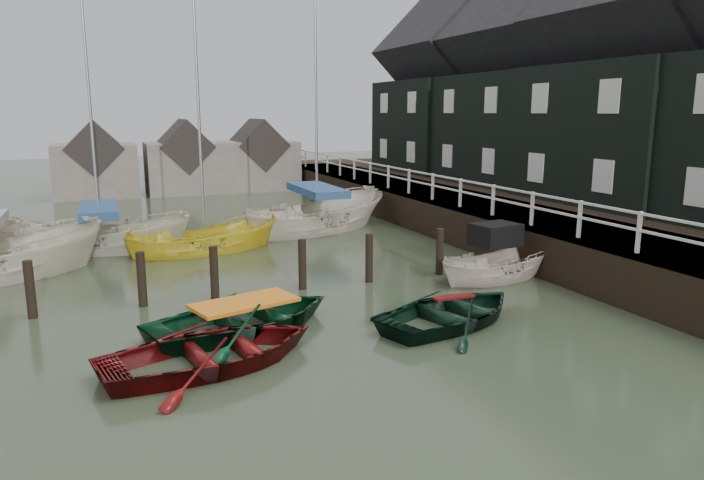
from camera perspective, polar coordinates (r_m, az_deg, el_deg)
name	(u,v)px	position (r m, az deg, el deg)	size (l,w,h in m)	color
ground	(292,328)	(14.37, -5.49, -8.01)	(120.00, 120.00, 0.00)	#2B3421
pier	(439,210)	(26.86, 7.96, 2.69)	(3.04, 32.00, 2.70)	black
land_strip	(545,219)	(30.07, 17.11, 1.86)	(14.00, 38.00, 1.50)	black
quay_houses	(574,91)	(28.66, 19.50, 12.68)	(6.52, 28.14, 10.01)	black
mooring_pilings	(218,280)	(16.79, -12.10, -3.54)	(13.72, 0.22, 1.80)	black
far_sheds	(182,162)	(39.39, -15.21, 6.88)	(14.00, 4.08, 4.39)	#665B51
rowboat_red	(214,366)	(12.61, -12.44, -11.10)	(3.05, 4.27, 0.88)	#540C0C
rowboat_green	(246,331)	(14.34, -9.65, -8.16)	(3.14, 4.39, 0.91)	#08321A
rowboat_dkgreen	(453,323)	(14.84, 9.16, -7.46)	(2.85, 4.00, 0.83)	black
motorboat	(497,275)	(18.84, 13.06, -3.16)	(4.18, 2.08, 2.39)	beige
sailboat_b	(102,249)	(23.86, -21.80, -0.73)	(6.67, 3.98, 10.49)	beige
sailboat_c	(205,250)	(22.65, -13.19, -0.93)	(5.65, 2.81, 10.20)	gold
sailboat_d	(317,228)	(26.07, -3.16, 1.08)	(7.74, 5.42, 13.51)	beige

